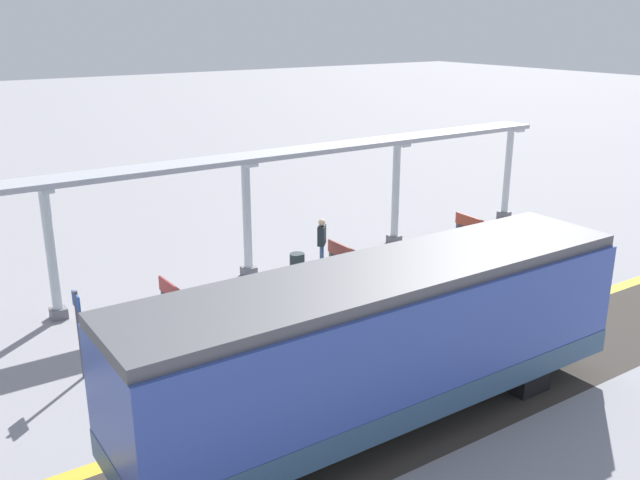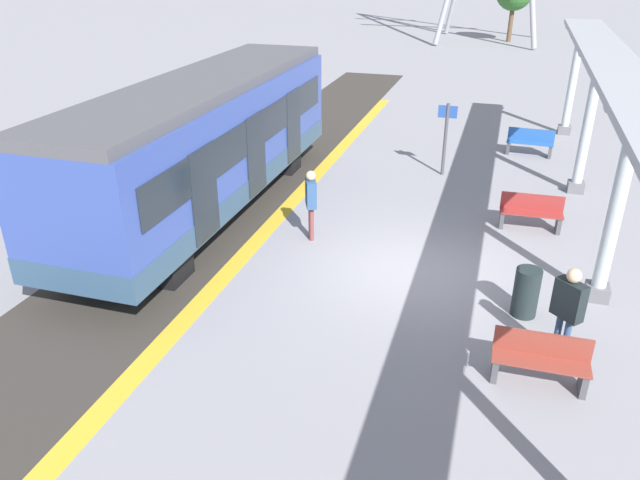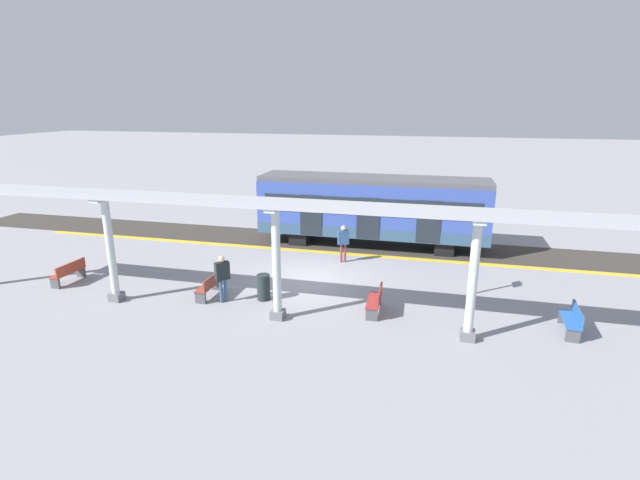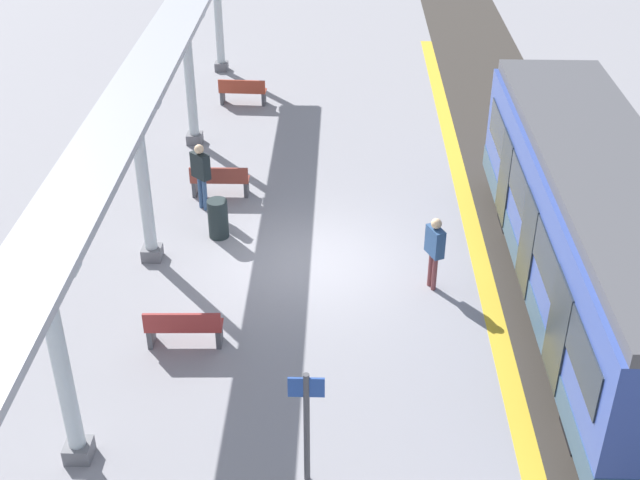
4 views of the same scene
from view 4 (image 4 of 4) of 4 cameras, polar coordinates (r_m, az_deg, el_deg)
The scene contains 16 objects.
ground_plane at distance 19.10m, azimuth -0.64°, elevation -1.50°, with size 176.00×176.00×0.00m, color gray.
tactile_edge_strip at distance 19.35m, azimuth 10.90°, elevation -1.64°, with size 0.41×31.54×0.01m, color gold.
trackbed at distance 19.73m, azimuth 16.08°, elevation -1.69°, with size 3.20×43.54×0.01m, color #38332D.
train_near_carriage at distance 17.35m, azimuth 18.16°, elevation 0.12°, with size 2.65×11.28×3.48m.
canopy_pillar_nearest at distance 29.90m, azimuth -6.93°, elevation 14.92°, with size 1.10×0.44×3.87m.
canopy_pillar_second at distance 24.22m, azimuth -8.85°, elevation 10.75°, with size 1.10×0.44×3.87m.
canopy_pillar_third at distance 18.64m, azimuth -11.91°, elevation 3.84°, with size 1.10×0.44×3.87m.
canopy_pillar_fourth at distance 13.73m, azimuth -17.18°, elevation -8.19°, with size 1.10×0.44×3.87m.
canopy_beam at distance 17.80m, azimuth -12.63°, elevation 9.48°, with size 1.20×25.48×0.16m, color #A8AAB2.
bench_near_end at distance 21.77m, azimuth -6.83°, elevation 4.04°, with size 1.50×0.45×0.86m.
bench_mid_platform at distance 27.33m, azimuth -5.29°, elevation 10.03°, with size 1.52×0.50×0.86m.
bench_far_end at distance 16.59m, azimuth -9.25°, elevation -5.89°, with size 1.51×0.49×0.86m.
trash_bin at distance 19.96m, azimuth -6.94°, elevation 1.45°, with size 0.48×0.48×0.97m, color #202B2C.
platform_info_sign at distance 13.20m, azimuth -0.92°, elevation -12.00°, with size 0.56×0.10×2.20m.
passenger_waiting_near_edge at distance 17.84m, azimuth 7.80°, elevation -0.36°, with size 0.40×0.54×1.72m.
passenger_by_the_benches at distance 20.91m, azimuth -8.11°, elevation 4.79°, with size 0.53×0.51×1.77m.
Camera 4 is at (-0.67, 15.99, 10.43)m, focal length 47.08 mm.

